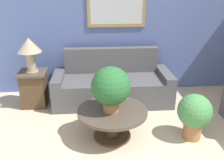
# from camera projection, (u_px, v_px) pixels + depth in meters

# --- Properties ---
(wall_back) EXTENTS (7.23, 0.09, 2.60)m
(wall_back) POSITION_uv_depth(u_px,v_px,m) (126.00, 26.00, 4.78)
(wall_back) COLOR #5166A8
(wall_back) RESTS_ON ground_plane
(couch_main) EXTENTS (2.12, 0.86, 0.94)m
(couch_main) POSITION_uv_depth(u_px,v_px,m) (112.00, 85.00, 4.61)
(couch_main) COLOR #4C4C51
(couch_main) RESTS_ON ground_plane
(coffee_table) EXTENTS (0.98, 0.98, 0.43)m
(coffee_table) POSITION_uv_depth(u_px,v_px,m) (112.00, 117.00, 3.50)
(coffee_table) COLOR #4C3823
(coffee_table) RESTS_ON ground_plane
(side_table) EXTENTS (0.48, 0.48, 0.63)m
(side_table) POSITION_uv_depth(u_px,v_px,m) (34.00, 88.00, 4.43)
(side_table) COLOR #4C3823
(side_table) RESTS_ON ground_plane
(table_lamp) EXTENTS (0.40, 0.40, 0.60)m
(table_lamp) POSITION_uv_depth(u_px,v_px,m) (29.00, 48.00, 4.17)
(table_lamp) COLOR tan
(table_lamp) RESTS_ON side_table
(potted_plant_on_table) EXTENTS (0.53, 0.53, 0.63)m
(potted_plant_on_table) POSITION_uv_depth(u_px,v_px,m) (111.00, 87.00, 3.31)
(potted_plant_on_table) COLOR #9E6B42
(potted_plant_on_table) RESTS_ON coffee_table
(potted_plant_floor) EXTENTS (0.47, 0.47, 0.67)m
(potted_plant_floor) POSITION_uv_depth(u_px,v_px,m) (194.00, 113.00, 3.44)
(potted_plant_floor) COLOR #9E6B42
(potted_plant_floor) RESTS_ON ground_plane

